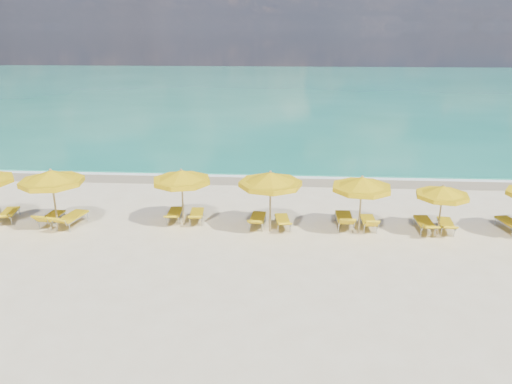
{
  "coord_description": "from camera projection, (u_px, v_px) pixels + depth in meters",
  "views": [
    {
      "loc": [
        1.33,
        -18.79,
        7.95
      ],
      "look_at": [
        0.0,
        1.5,
        1.2
      ],
      "focal_mm": 35.0,
      "sensor_mm": 36.0,
      "label": 1
    }
  ],
  "objects": [
    {
      "name": "lounger_3_right",
      "position": [
        197.0,
        217.0,
        21.39
      ],
      "size": [
        0.72,
        1.77,
        0.65
      ],
      "rotation": [
        0.0,
        0.0,
        0.1
      ],
      "color": "#A5A8AD",
      "rests_on": "ground"
    },
    {
      "name": "lounger_3_left",
      "position": [
        175.0,
        216.0,
        21.47
      ],
      "size": [
        0.66,
        1.79,
        0.63
      ],
      "rotation": [
        0.0,
        0.0,
        0.06
      ],
      "color": "#A5A8AD",
      "rests_on": "ground"
    },
    {
      "name": "umbrella_5",
      "position": [
        362.0,
        184.0,
        19.6
      ],
      "size": [
        2.9,
        2.9,
        2.43
      ],
      "rotation": [
        0.0,
        0.0,
        0.24
      ],
      "color": "#A58A52",
      "rests_on": "ground"
    },
    {
      "name": "lounger_7_left",
      "position": [
        510.0,
        226.0,
        20.34
      ],
      "size": [
        0.93,
        1.92,
        0.67
      ],
      "rotation": [
        0.0,
        0.0,
        0.19
      ],
      "color": "#A5A8AD",
      "rests_on": "ground"
    },
    {
      "name": "whitecap_near",
      "position": [
        189.0,
        140.0,
        36.86
      ],
      "size": [
        14.0,
        0.36,
        0.05
      ],
      "primitive_type": "cube",
      "color": "white",
      "rests_on": "ground"
    },
    {
      "name": "lounger_2_left",
      "position": [
        52.0,
        220.0,
        21.01
      ],
      "size": [
        0.7,
        1.77,
        0.79
      ],
      "rotation": [
        0.0,
        0.0,
        -0.07
      ],
      "color": "#A5A8AD",
      "rests_on": "ground"
    },
    {
      "name": "ground_plane",
      "position": [
        254.0,
        231.0,
        20.38
      ],
      "size": [
        120.0,
        120.0,
        0.0
      ],
      "primitive_type": "plane",
      "color": "beige"
    },
    {
      "name": "whitecap_far",
      "position": [
        366.0,
        125.0,
        42.61
      ],
      "size": [
        18.0,
        0.3,
        0.05
      ],
      "primitive_type": "cube",
      "color": "white",
      "rests_on": "ground"
    },
    {
      "name": "wet_sand_band",
      "position": [
        263.0,
        179.0,
        27.39
      ],
      "size": [
        120.0,
        2.6,
        0.01
      ],
      "primitive_type": "cube",
      "color": "tan",
      "rests_on": "ground"
    },
    {
      "name": "umbrella_2",
      "position": [
        51.0,
        178.0,
        19.93
      ],
      "size": [
        3.09,
        3.09,
        2.59
      ],
      "rotation": [
        0.0,
        0.0,
        -0.24
      ],
      "color": "#A58A52",
      "rests_on": "ground"
    },
    {
      "name": "lounger_2_right",
      "position": [
        72.0,
        221.0,
        20.83
      ],
      "size": [
        1.01,
        2.08,
        0.85
      ],
      "rotation": [
        0.0,
        0.0,
        -0.19
      ],
      "color": "#A5A8AD",
      "rests_on": "ground"
    },
    {
      "name": "lounger_5_left",
      "position": [
        344.0,
        222.0,
        20.75
      ],
      "size": [
        0.69,
        1.98,
        0.84
      ],
      "rotation": [
        0.0,
        0.0,
        0.01
      ],
      "color": "#A5A8AD",
      "rests_on": "ground"
    },
    {
      "name": "lounger_6_right",
      "position": [
        446.0,
        227.0,
        20.34
      ],
      "size": [
        0.74,
        1.77,
        0.63
      ],
      "rotation": [
        0.0,
        0.0,
        -0.12
      ],
      "color": "#A5A8AD",
      "rests_on": "ground"
    },
    {
      "name": "lounger_4_right",
      "position": [
        283.0,
        223.0,
        20.71
      ],
      "size": [
        0.76,
        1.75,
        0.62
      ],
      "rotation": [
        0.0,
        0.0,
        0.13
      ],
      "color": "#A5A8AD",
      "rests_on": "ground"
    },
    {
      "name": "umbrella_4",
      "position": [
        270.0,
        180.0,
        19.7
      ],
      "size": [
        2.86,
        2.86,
        2.58
      ],
      "rotation": [
        0.0,
        0.0,
        0.13
      ],
      "color": "#A58A52",
      "rests_on": "ground"
    },
    {
      "name": "lounger_6_left",
      "position": [
        424.0,
        226.0,
        20.35
      ],
      "size": [
        0.63,
        1.89,
        0.68
      ],
      "rotation": [
        0.0,
        0.0,
        0.01
      ],
      "color": "#A5A8AD",
      "rests_on": "ground"
    },
    {
      "name": "umbrella_6",
      "position": [
        443.0,
        192.0,
        19.51
      ],
      "size": [
        2.47,
        2.47,
        2.11
      ],
      "rotation": [
        0.0,
        0.0,
        0.21
      ],
      "color": "#A58A52",
      "rests_on": "ground"
    },
    {
      "name": "ocean",
      "position": [
        279.0,
        90.0,
        65.84
      ],
      "size": [
        120.0,
        80.0,
        0.3
      ],
      "primitive_type": "cube",
      "color": "#15785F",
      "rests_on": "ground"
    },
    {
      "name": "lounger_1_right",
      "position": [
        9.0,
        216.0,
        21.49
      ],
      "size": [
        0.89,
        1.81,
        0.64
      ],
      "rotation": [
        0.0,
        0.0,
        0.2
      ],
      "color": "#A5A8AD",
      "rests_on": "ground"
    },
    {
      "name": "lounger_4_left",
      "position": [
        258.0,
        222.0,
        20.82
      ],
      "size": [
        0.71,
        1.87,
        0.71
      ],
      "rotation": [
        0.0,
        0.0,
        -0.06
      ],
      "color": "#A5A8AD",
      "rests_on": "ground"
    },
    {
      "name": "foam_line",
      "position": [
        264.0,
        175.0,
        28.15
      ],
      "size": [
        120.0,
        1.2,
        0.03
      ],
      "primitive_type": "cube",
      "color": "white",
      "rests_on": "ground"
    },
    {
      "name": "lounger_5_right",
      "position": [
        368.0,
        224.0,
        20.57
      ],
      "size": [
        0.6,
        1.71,
        0.77
      ],
      "rotation": [
        0.0,
        0.0,
        0.01
      ],
      "color": "#A5A8AD",
      "rests_on": "ground"
    },
    {
      "name": "umbrella_3",
      "position": [
        181.0,
        177.0,
        20.41
      ],
      "size": [
        2.74,
        2.74,
        2.46
      ],
      "rotation": [
        0.0,
        0.0,
        -0.14
      ],
      "color": "#A58A52",
      "rests_on": "ground"
    }
  ]
}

